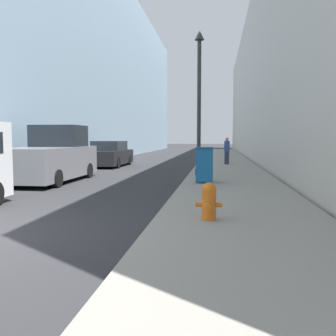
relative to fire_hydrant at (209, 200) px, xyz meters
name	(u,v)px	position (x,y,z in m)	size (l,w,h in m)	color
sidewalk_right	(226,164)	(0.69, 16.33, -0.46)	(3.54, 60.00, 0.16)	gray
building_left_glass	(53,67)	(-14.12, 24.33, 7.34)	(12.00, 60.00, 15.76)	#849EB2
building_right_stone	(325,81)	(8.55, 24.33, 5.70)	(12.00, 60.00, 12.46)	beige
fire_hydrant	(209,200)	(0.00, 0.00, 0.00)	(0.52, 0.40, 0.72)	orange
trash_bin	(204,164)	(-0.30, 6.05, 0.26)	(0.61, 0.64, 1.25)	#19609E
lamppost	(199,96)	(-0.64, 8.72, 2.97)	(0.40, 0.40, 6.03)	#2D332D
pickup_truck	(52,158)	(-6.38, 6.91, 0.41)	(2.19, 5.20, 2.25)	slate
parked_sedan_near	(110,155)	(-6.34, 14.83, 0.18)	(1.94, 4.72, 1.54)	black
pedestrian_on_sidewalk	(227,151)	(0.71, 15.39, 0.43)	(0.32, 0.21, 1.60)	#2D3347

